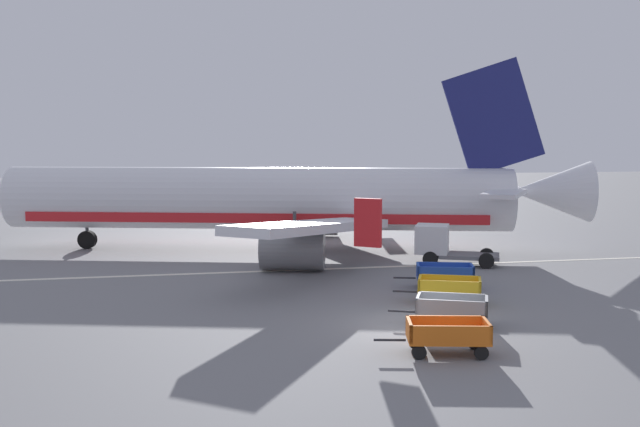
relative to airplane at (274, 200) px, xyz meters
name	(u,v)px	position (x,y,z in m)	size (l,w,h in m)	color
ground_plane	(412,325)	(2.39, -18.61, -3.05)	(220.00, 220.00, 0.00)	slate
apron_stripe	(338,269)	(2.39, -6.77, -3.05)	(120.00, 0.36, 0.01)	silver
airplane	(274,200)	(0.00, 0.00, 0.00)	(37.06, 30.06, 11.34)	silver
baggage_cart_nearest	(447,335)	(2.31, -22.23, -2.45)	(3.63, 1.93, 1.07)	orange
baggage_cart_second_in_row	(452,309)	(3.75, -18.95, -2.45)	(3.54, 2.30, 1.07)	gray
baggage_cart_third_in_row	(449,289)	(4.97, -15.60, -2.45)	(3.57, 2.24, 1.07)	gold
baggage_cart_fourth_in_row	(445,275)	(5.94, -12.58, -2.45)	(3.61, 2.05, 1.07)	#234CB2
service_truck_beside_carts	(441,244)	(8.09, -6.50, -1.95)	(4.77, 3.55, 2.10)	slate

